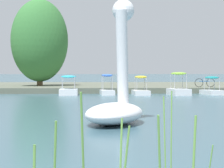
{
  "coord_description": "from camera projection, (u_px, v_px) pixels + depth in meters",
  "views": [
    {
      "loc": [
        -1.25,
        -4.56,
        1.82
      ],
      "look_at": [
        -0.36,
        19.05,
        1.14
      ],
      "focal_mm": 74.59,
      "sensor_mm": 36.0,
      "label": 1
    }
  ],
  "objects": [
    {
      "name": "shore_bank_far",
      "position": [
        107.0,
        87.0,
        46.28
      ],
      "size": [
        147.42,
        19.37,
        0.45
      ],
      "primitive_type": "cube",
      "color": "#5B6051",
      "rests_on": "ground_plane"
    },
    {
      "name": "swan_boat",
      "position": [
        116.0,
        96.0,
        16.04
      ],
      "size": [
        2.75,
        3.71,
        4.42
      ],
      "color": "white",
      "rests_on": "ground_plane"
    },
    {
      "name": "pedal_boat_teal",
      "position": [
        212.0,
        89.0,
        35.19
      ],
      "size": [
        1.51,
        2.31,
        1.4
      ],
      "color": "white",
      "rests_on": "ground_plane"
    },
    {
      "name": "pedal_boat_lime",
      "position": [
        179.0,
        89.0,
        34.52
      ],
      "size": [
        1.57,
        2.39,
        1.71
      ],
      "color": "white",
      "rests_on": "ground_plane"
    },
    {
      "name": "pedal_boat_yellow",
      "position": [
        141.0,
        90.0,
        34.65
      ],
      "size": [
        1.25,
        2.26,
        1.45
      ],
      "color": "white",
      "rests_on": "ground_plane"
    },
    {
      "name": "pedal_boat_blue",
      "position": [
        107.0,
        89.0,
        34.68
      ],
      "size": [
        1.12,
        1.97,
        1.57
      ],
      "color": "white",
      "rests_on": "ground_plane"
    },
    {
      "name": "pedal_boat_cyan",
      "position": [
        69.0,
        89.0,
        34.81
      ],
      "size": [
        1.4,
        2.34,
        1.47
      ],
      "color": "white",
      "rests_on": "ground_plane"
    },
    {
      "name": "tree_willow_near_path",
      "position": [
        40.0,
        41.0,
        42.01
      ],
      "size": [
        6.73,
        6.41,
        7.84
      ],
      "color": "brown",
      "rests_on": "shore_bank_far"
    },
    {
      "name": "bicycle_parked",
      "position": [
        205.0,
        83.0,
        38.78
      ],
      "size": [
        1.72,
        0.14,
        0.74
      ],
      "color": "black",
      "rests_on": "shore_bank_far"
    },
    {
      "name": "reed_clump_foreground",
      "position": [
        173.0,
        163.0,
        5.99
      ],
      "size": [
        3.82,
        1.66,
        1.53
      ],
      "color": "#669942",
      "rests_on": "ground_plane"
    }
  ]
}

